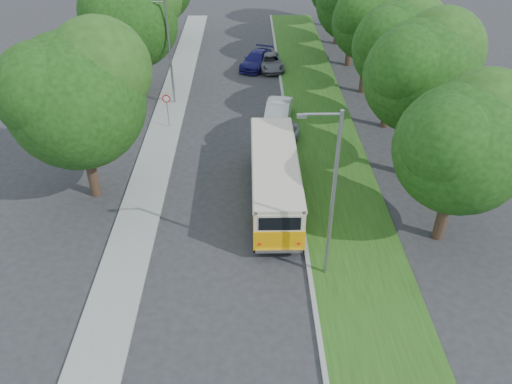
{
  "coord_description": "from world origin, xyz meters",
  "views": [
    {
      "loc": [
        0.93,
        -18.83,
        15.63
      ],
      "look_at": [
        1.28,
        1.87,
        1.5
      ],
      "focal_mm": 35.0,
      "sensor_mm": 36.0,
      "label": 1
    }
  ],
  "objects_px": {
    "lamppost_near": "(331,194)",
    "car_white": "(278,114)",
    "car_grey": "(270,62)",
    "lamppost_far": "(168,50)",
    "vintage_bus": "(274,180)",
    "car_blue": "(256,60)",
    "car_silver": "(281,139)"
  },
  "relations": [
    {
      "from": "car_white",
      "to": "car_blue",
      "type": "relative_size",
      "value": 1.0
    },
    {
      "from": "vintage_bus",
      "to": "car_white",
      "type": "height_order",
      "value": "vintage_bus"
    },
    {
      "from": "lamppost_near",
      "to": "car_blue",
      "type": "relative_size",
      "value": 1.74
    },
    {
      "from": "vintage_bus",
      "to": "lamppost_far",
      "type": "bearing_deg",
      "value": 118.45
    },
    {
      "from": "car_silver",
      "to": "car_white",
      "type": "relative_size",
      "value": 0.9
    },
    {
      "from": "car_silver",
      "to": "vintage_bus",
      "type": "bearing_deg",
      "value": -78.65
    },
    {
      "from": "car_white",
      "to": "car_silver",
      "type": "bearing_deg",
      "value": -79.25
    },
    {
      "from": "car_blue",
      "to": "car_silver",
      "type": "bearing_deg",
      "value": -63.77
    },
    {
      "from": "lamppost_near",
      "to": "car_white",
      "type": "distance_m",
      "value": 15.5
    },
    {
      "from": "lamppost_far",
      "to": "car_blue",
      "type": "bearing_deg",
      "value": 49.85
    },
    {
      "from": "car_white",
      "to": "car_grey",
      "type": "xyz_separation_m",
      "value": [
        -0.09,
        10.68,
        -0.15
      ]
    },
    {
      "from": "lamppost_near",
      "to": "car_grey",
      "type": "xyz_separation_m",
      "value": [
        -1.35,
        25.69,
        -3.76
      ]
    },
    {
      "from": "vintage_bus",
      "to": "car_grey",
      "type": "relative_size",
      "value": 2.16
    },
    {
      "from": "car_white",
      "to": "car_grey",
      "type": "bearing_deg",
      "value": 100.47
    },
    {
      "from": "car_white",
      "to": "car_blue",
      "type": "distance_m",
      "value": 11.11
    },
    {
      "from": "lamppost_far",
      "to": "car_blue",
      "type": "xyz_separation_m",
      "value": [
        6.37,
        7.55,
        -3.45
      ]
    },
    {
      "from": "car_silver",
      "to": "lamppost_near",
      "type": "bearing_deg",
      "value": -65.51
    },
    {
      "from": "car_white",
      "to": "vintage_bus",
      "type": "bearing_deg",
      "value": -84.19
    },
    {
      "from": "car_white",
      "to": "car_grey",
      "type": "relative_size",
      "value": 1.04
    },
    {
      "from": "vintage_bus",
      "to": "car_grey",
      "type": "height_order",
      "value": "vintage_bus"
    },
    {
      "from": "lamppost_far",
      "to": "car_grey",
      "type": "xyz_separation_m",
      "value": [
        7.56,
        7.19,
        -3.5
      ]
    },
    {
      "from": "car_white",
      "to": "car_blue",
      "type": "xyz_separation_m",
      "value": [
        -1.28,
        11.03,
        -0.09
      ]
    },
    {
      "from": "car_blue",
      "to": "car_grey",
      "type": "bearing_deg",
      "value": 4.27
    },
    {
      "from": "lamppost_near",
      "to": "lamppost_far",
      "type": "height_order",
      "value": "lamppost_near"
    },
    {
      "from": "car_grey",
      "to": "vintage_bus",
      "type": "bearing_deg",
      "value": -98.56
    },
    {
      "from": "car_grey",
      "to": "lamppost_far",
      "type": "bearing_deg",
      "value": -143.3
    },
    {
      "from": "vintage_bus",
      "to": "car_blue",
      "type": "distance_m",
      "value": 20.44
    },
    {
      "from": "car_blue",
      "to": "lamppost_near",
      "type": "bearing_deg",
      "value": -63.42
    },
    {
      "from": "lamppost_near",
      "to": "vintage_bus",
      "type": "height_order",
      "value": "lamppost_near"
    },
    {
      "from": "lamppost_near",
      "to": "car_blue",
      "type": "distance_m",
      "value": 26.43
    },
    {
      "from": "lamppost_far",
      "to": "car_blue",
      "type": "distance_m",
      "value": 10.46
    },
    {
      "from": "car_white",
      "to": "car_blue",
      "type": "bearing_deg",
      "value": 106.6
    }
  ]
}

